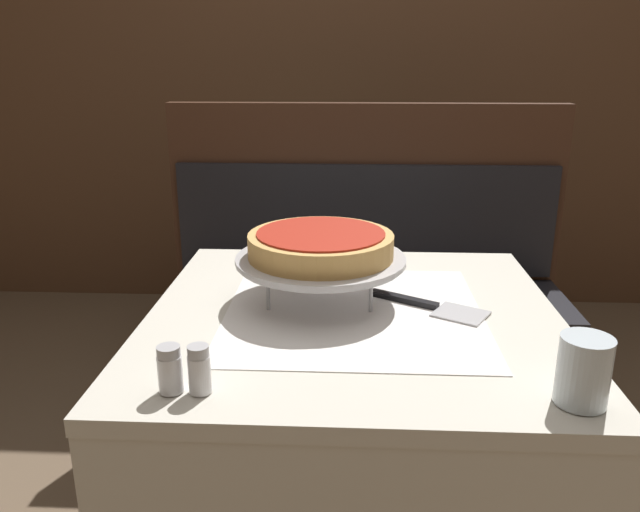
{
  "coord_description": "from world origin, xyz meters",
  "views": [
    {
      "loc": [
        -0.01,
        -1.16,
        1.25
      ],
      "look_at": [
        -0.07,
        0.03,
        0.87
      ],
      "focal_mm": 35.0,
      "sensor_mm": 36.0,
      "label": 1
    }
  ],
  "objects_px": {
    "pizza_pan_stand": "(321,261)",
    "condiment_caddy": "(301,161)",
    "pepper_shaker": "(199,369)",
    "dining_table_rear": "(318,199)",
    "napkin_holder": "(304,238)",
    "water_glass_near": "(584,371)",
    "deep_dish_pizza": "(321,244)",
    "salt_shaker": "(170,369)",
    "dining_table_front": "(353,364)",
    "pizza_server": "(430,306)",
    "booth_bench": "(363,332)"
  },
  "relations": [
    {
      "from": "water_glass_near",
      "to": "condiment_caddy",
      "type": "relative_size",
      "value": 0.58
    },
    {
      "from": "dining_table_front",
      "to": "pepper_shaker",
      "type": "height_order",
      "value": "pepper_shaker"
    },
    {
      "from": "dining_table_front",
      "to": "pizza_server",
      "type": "bearing_deg",
      "value": 9.21
    },
    {
      "from": "deep_dish_pizza",
      "to": "salt_shaker",
      "type": "relative_size",
      "value": 3.99
    },
    {
      "from": "dining_table_rear",
      "to": "condiment_caddy",
      "type": "xyz_separation_m",
      "value": [
        -0.07,
        0.03,
        0.16
      ]
    },
    {
      "from": "pizza_pan_stand",
      "to": "booth_bench",
      "type": "bearing_deg",
      "value": 81.82
    },
    {
      "from": "napkin_holder",
      "to": "condiment_caddy",
      "type": "height_order",
      "value": "condiment_caddy"
    },
    {
      "from": "dining_table_rear",
      "to": "water_glass_near",
      "type": "distance_m",
      "value": 1.92
    },
    {
      "from": "dining_table_rear",
      "to": "water_glass_near",
      "type": "height_order",
      "value": "water_glass_near"
    },
    {
      "from": "deep_dish_pizza",
      "to": "pepper_shaker",
      "type": "xyz_separation_m",
      "value": [
        -0.16,
        -0.39,
        -0.08
      ]
    },
    {
      "from": "pizza_pan_stand",
      "to": "condiment_caddy",
      "type": "bearing_deg",
      "value": 96.05
    },
    {
      "from": "dining_table_rear",
      "to": "pizza_server",
      "type": "height_order",
      "value": "pizza_server"
    },
    {
      "from": "pepper_shaker",
      "to": "condiment_caddy",
      "type": "relative_size",
      "value": 0.42
    },
    {
      "from": "pizza_server",
      "to": "pepper_shaker",
      "type": "bearing_deg",
      "value": -137.78
    },
    {
      "from": "pepper_shaker",
      "to": "napkin_holder",
      "type": "relative_size",
      "value": 0.77
    },
    {
      "from": "condiment_caddy",
      "to": "napkin_holder",
      "type": "bearing_deg",
      "value": -85.14
    },
    {
      "from": "salt_shaker",
      "to": "napkin_holder",
      "type": "bearing_deg",
      "value": 77.62
    },
    {
      "from": "pizza_pan_stand",
      "to": "salt_shaker",
      "type": "distance_m",
      "value": 0.44
    },
    {
      "from": "water_glass_near",
      "to": "condiment_caddy",
      "type": "height_order",
      "value": "condiment_caddy"
    },
    {
      "from": "pizza_pan_stand",
      "to": "deep_dish_pizza",
      "type": "xyz_separation_m",
      "value": [
        0.0,
        0.0,
        0.04
      ]
    },
    {
      "from": "pizza_server",
      "to": "water_glass_near",
      "type": "xyz_separation_m",
      "value": [
        0.18,
        -0.36,
        0.05
      ]
    },
    {
      "from": "pepper_shaker",
      "to": "condiment_caddy",
      "type": "bearing_deg",
      "value": 89.78
    },
    {
      "from": "pizza_server",
      "to": "water_glass_near",
      "type": "bearing_deg",
      "value": -63.39
    },
    {
      "from": "booth_bench",
      "to": "condiment_caddy",
      "type": "relative_size",
      "value": 7.46
    },
    {
      "from": "booth_bench",
      "to": "water_glass_near",
      "type": "bearing_deg",
      "value": -75.8
    },
    {
      "from": "pizza_pan_stand",
      "to": "pizza_server",
      "type": "relative_size",
      "value": 1.46
    },
    {
      "from": "salt_shaker",
      "to": "condiment_caddy",
      "type": "height_order",
      "value": "condiment_caddy"
    },
    {
      "from": "dining_table_rear",
      "to": "deep_dish_pizza",
      "type": "xyz_separation_m",
      "value": [
        0.08,
        -1.46,
        0.23
      ]
    },
    {
      "from": "pepper_shaker",
      "to": "condiment_caddy",
      "type": "xyz_separation_m",
      "value": [
        0.01,
        1.87,
        0.02
      ]
    },
    {
      "from": "pepper_shaker",
      "to": "condiment_caddy",
      "type": "height_order",
      "value": "condiment_caddy"
    },
    {
      "from": "deep_dish_pizza",
      "to": "salt_shaker",
      "type": "distance_m",
      "value": 0.45
    },
    {
      "from": "booth_bench",
      "to": "napkin_holder",
      "type": "distance_m",
      "value": 0.68
    },
    {
      "from": "condiment_caddy",
      "to": "pepper_shaker",
      "type": "bearing_deg",
      "value": -90.22
    },
    {
      "from": "dining_table_front",
      "to": "dining_table_rear",
      "type": "distance_m",
      "value": 1.52
    },
    {
      "from": "dining_table_rear",
      "to": "pizza_pan_stand",
      "type": "xyz_separation_m",
      "value": [
        0.08,
        -1.46,
        0.19
      ]
    },
    {
      "from": "pizza_pan_stand",
      "to": "pizza_server",
      "type": "xyz_separation_m",
      "value": [
        0.22,
        -0.03,
        -0.08
      ]
    },
    {
      "from": "booth_bench",
      "to": "pepper_shaker",
      "type": "distance_m",
      "value": 1.27
    },
    {
      "from": "dining_table_rear",
      "to": "napkin_holder",
      "type": "xyz_separation_m",
      "value": [
        0.03,
        -1.15,
        0.15
      ]
    },
    {
      "from": "booth_bench",
      "to": "condiment_caddy",
      "type": "distance_m",
      "value": 0.91
    },
    {
      "from": "dining_table_front",
      "to": "dining_table_rear",
      "type": "height_order",
      "value": "dining_table_rear"
    },
    {
      "from": "pizza_server",
      "to": "condiment_caddy",
      "type": "bearing_deg",
      "value": 104.12
    },
    {
      "from": "booth_bench",
      "to": "pizza_pan_stand",
      "type": "height_order",
      "value": "booth_bench"
    },
    {
      "from": "salt_shaker",
      "to": "pepper_shaker",
      "type": "xyz_separation_m",
      "value": [
        0.05,
        0.0,
        0.0
      ]
    },
    {
      "from": "dining_table_front",
      "to": "water_glass_near",
      "type": "bearing_deg",
      "value": -44.75
    },
    {
      "from": "booth_bench",
      "to": "salt_shaker",
      "type": "distance_m",
      "value": 1.28
    },
    {
      "from": "deep_dish_pizza",
      "to": "pepper_shaker",
      "type": "bearing_deg",
      "value": -113.18
    },
    {
      "from": "pizza_pan_stand",
      "to": "condiment_caddy",
      "type": "height_order",
      "value": "condiment_caddy"
    },
    {
      "from": "salt_shaker",
      "to": "pizza_server",
      "type": "bearing_deg",
      "value": 39.11
    },
    {
      "from": "dining_table_rear",
      "to": "salt_shaker",
      "type": "relative_size",
      "value": 10.29
    },
    {
      "from": "deep_dish_pizza",
      "to": "pizza_pan_stand",
      "type": "bearing_deg",
      "value": -90.0
    }
  ]
}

